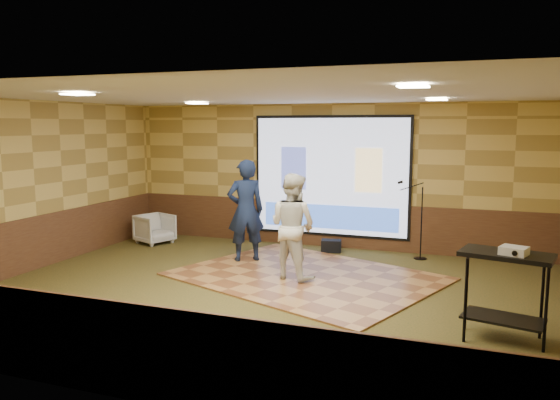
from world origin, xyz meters
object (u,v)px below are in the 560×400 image
(mic_stand, at_px, (418,234))
(duffel_bag, at_px, (331,246))
(projector_screen, at_px, (330,178))
(projector, at_px, (514,251))
(player_left, at_px, (246,210))
(av_table, at_px, (505,277))
(banquet_chair, at_px, (155,229))
(player_right, at_px, (293,226))
(dance_floor, at_px, (306,276))

(mic_stand, relative_size, duffel_bag, 3.80)
(projector_screen, relative_size, mic_stand, 2.20)
(projector, height_order, duffel_bag, projector)
(player_left, xyz_separation_m, projector, (4.48, -2.51, 0.14))
(player_left, xyz_separation_m, av_table, (4.41, -2.42, -0.21))
(av_table, height_order, duffel_bag, av_table)
(projector, height_order, banquet_chair, projector)
(av_table, height_order, banquet_chair, av_table)
(av_table, relative_size, mic_stand, 0.71)
(player_left, height_order, projector, player_left)
(player_right, xyz_separation_m, projector, (3.27, -1.69, 0.22))
(player_right, xyz_separation_m, duffel_bag, (0.10, 2.15, -0.78))
(player_left, relative_size, banquet_chair, 2.71)
(player_left, bearing_deg, mic_stand, 169.91)
(player_right, height_order, av_table, player_right)
(dance_floor, distance_m, banquet_chair, 4.17)
(dance_floor, bearing_deg, av_table, -30.64)
(banquet_chair, bearing_deg, player_right, -91.05)
(projector_screen, distance_m, player_left, 2.16)
(mic_stand, height_order, banquet_chair, mic_stand)
(dance_floor, relative_size, player_left, 2.16)
(banquet_chair, xyz_separation_m, duffel_bag, (3.82, 0.53, -0.20))
(player_left, distance_m, banquet_chair, 2.72)
(dance_floor, distance_m, projector, 3.78)
(projector_screen, relative_size, banquet_chair, 4.73)
(player_right, relative_size, av_table, 1.63)
(av_table, distance_m, duffel_bag, 4.91)
(projector, bearing_deg, player_left, 170.65)
(mic_stand, height_order, duffel_bag, mic_stand)
(dance_floor, relative_size, player_right, 2.34)
(dance_floor, bearing_deg, projector, -31.34)
(av_table, relative_size, banquet_chair, 1.53)
(dance_floor, xyz_separation_m, projector, (3.09, -1.88, 1.11))
(player_right, bearing_deg, projector, 171.03)
(projector_screen, relative_size, duffel_bag, 8.35)
(player_right, height_order, projector, player_right)
(mic_stand, xyz_separation_m, banquet_chair, (-5.53, -0.54, -0.17))
(projector_screen, height_order, dance_floor, projector_screen)
(projector_screen, bearing_deg, projector, -52.12)
(player_left, bearing_deg, projector, 116.52)
(dance_floor, bearing_deg, player_left, 155.55)
(mic_stand, distance_m, banquet_chair, 5.56)
(player_left, bearing_deg, banquet_chair, -51.87)
(player_left, xyz_separation_m, banquet_chair, (-2.52, 0.80, -0.66))
(mic_stand, bearing_deg, projector_screen, 157.78)
(player_left, relative_size, projector, 6.60)
(player_left, relative_size, duffel_bag, 4.79)
(player_left, bearing_deg, player_right, 111.41)
(projector_screen, bearing_deg, mic_stand, -12.41)
(projector_screen, xyz_separation_m, av_table, (3.25, -4.18, -0.70))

